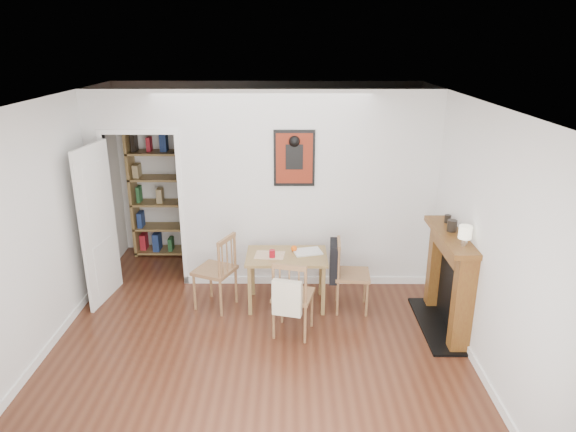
{
  "coord_description": "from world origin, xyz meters",
  "views": [
    {
      "loc": [
        0.35,
        -5.0,
        3.18
      ],
      "look_at": [
        0.32,
        0.6,
        1.24
      ],
      "focal_mm": 32.0,
      "sensor_mm": 36.0,
      "label": 1
    }
  ],
  "objects_px": {
    "dining_table": "(287,261)",
    "ceramic_jar_b": "(448,219)",
    "chair_front": "(293,296)",
    "chair_right": "(351,274)",
    "orange_fruit": "(294,249)",
    "mantel_lamp": "(465,233)",
    "bookshelf": "(160,191)",
    "fireplace": "(450,278)",
    "chair_left": "(215,271)",
    "ceramic_jar_a": "(452,226)",
    "red_glass": "(272,254)",
    "notebook": "(308,252)"
  },
  "relations": [
    {
      "from": "orange_fruit",
      "to": "mantel_lamp",
      "type": "xyz_separation_m",
      "value": [
        1.75,
        -0.97,
        0.58
      ]
    },
    {
      "from": "fireplace",
      "to": "ceramic_jar_b",
      "type": "relative_size",
      "value": 13.52
    },
    {
      "from": "chair_right",
      "to": "chair_front",
      "type": "height_order",
      "value": "chair_front"
    },
    {
      "from": "chair_right",
      "to": "ceramic_jar_b",
      "type": "relative_size",
      "value": 9.81
    },
    {
      "from": "bookshelf",
      "to": "notebook",
      "type": "height_order",
      "value": "bookshelf"
    },
    {
      "from": "red_glass",
      "to": "ceramic_jar_a",
      "type": "relative_size",
      "value": 0.74
    },
    {
      "from": "chair_front",
      "to": "notebook",
      "type": "distance_m",
      "value": 0.81
    },
    {
      "from": "chair_front",
      "to": "orange_fruit",
      "type": "relative_size",
      "value": 12.06
    },
    {
      "from": "mantel_lamp",
      "to": "dining_table",
      "type": "bearing_deg",
      "value": 155.02
    },
    {
      "from": "chair_front",
      "to": "ceramic_jar_a",
      "type": "xyz_separation_m",
      "value": [
        1.76,
        0.22,
        0.76
      ]
    },
    {
      "from": "red_glass",
      "to": "chair_front",
      "type": "bearing_deg",
      "value": -67.47
    },
    {
      "from": "ceramic_jar_a",
      "to": "dining_table",
      "type": "bearing_deg",
      "value": 166.22
    },
    {
      "from": "dining_table",
      "to": "ceramic_jar_b",
      "type": "distance_m",
      "value": 1.97
    },
    {
      "from": "orange_fruit",
      "to": "ceramic_jar_b",
      "type": "distance_m",
      "value": 1.86
    },
    {
      "from": "fireplace",
      "to": "orange_fruit",
      "type": "height_order",
      "value": "fireplace"
    },
    {
      "from": "fireplace",
      "to": "ceramic_jar_b",
      "type": "xyz_separation_m",
      "value": [
        0.01,
        0.35,
        0.59
      ]
    },
    {
      "from": "bookshelf",
      "to": "notebook",
      "type": "xyz_separation_m",
      "value": [
        2.18,
        -1.55,
        -0.33
      ]
    },
    {
      "from": "chair_left",
      "to": "chair_front",
      "type": "distance_m",
      "value": 1.14
    },
    {
      "from": "bookshelf",
      "to": "red_glass",
      "type": "height_order",
      "value": "bookshelf"
    },
    {
      "from": "fireplace",
      "to": "notebook",
      "type": "distance_m",
      "value": 1.7
    },
    {
      "from": "chair_right",
      "to": "bookshelf",
      "type": "xyz_separation_m",
      "value": [
        -2.7,
        1.74,
        0.54
      ]
    },
    {
      "from": "ceramic_jar_a",
      "to": "chair_front",
      "type": "bearing_deg",
      "value": -172.78
    },
    {
      "from": "notebook",
      "to": "ceramic_jar_b",
      "type": "distance_m",
      "value": 1.71
    },
    {
      "from": "red_glass",
      "to": "orange_fruit",
      "type": "xyz_separation_m",
      "value": [
        0.27,
        0.19,
        -0.01
      ]
    },
    {
      "from": "fireplace",
      "to": "orange_fruit",
      "type": "relative_size",
      "value": 16.33
    },
    {
      "from": "orange_fruit",
      "to": "notebook",
      "type": "relative_size",
      "value": 0.23
    },
    {
      "from": "orange_fruit",
      "to": "mantel_lamp",
      "type": "bearing_deg",
      "value": -29.01
    },
    {
      "from": "chair_left",
      "to": "ceramic_jar_b",
      "type": "xyz_separation_m",
      "value": [
        2.75,
        -0.11,
        0.73
      ]
    },
    {
      "from": "bookshelf",
      "to": "orange_fruit",
      "type": "relative_size",
      "value": 26.72
    },
    {
      "from": "ceramic_jar_a",
      "to": "ceramic_jar_b",
      "type": "distance_m",
      "value": 0.28
    },
    {
      "from": "dining_table",
      "to": "orange_fruit",
      "type": "bearing_deg",
      "value": 50.95
    },
    {
      "from": "chair_left",
      "to": "bookshelf",
      "type": "distance_m",
      "value": 2.05
    },
    {
      "from": "fireplace",
      "to": "mantel_lamp",
      "type": "distance_m",
      "value": 0.76
    },
    {
      "from": "fireplace",
      "to": "ceramic_jar_a",
      "type": "xyz_separation_m",
      "value": [
        -0.02,
        0.07,
        0.61
      ]
    },
    {
      "from": "chair_front",
      "to": "mantel_lamp",
      "type": "height_order",
      "value": "mantel_lamp"
    },
    {
      "from": "bookshelf",
      "to": "orange_fruit",
      "type": "bearing_deg",
      "value": -37.13
    },
    {
      "from": "fireplace",
      "to": "chair_front",
      "type": "bearing_deg",
      "value": -175.01
    },
    {
      "from": "chair_front",
      "to": "fireplace",
      "type": "bearing_deg",
      "value": 4.99
    },
    {
      "from": "ceramic_jar_a",
      "to": "ceramic_jar_b",
      "type": "bearing_deg",
      "value": 82.87
    },
    {
      "from": "mantel_lamp",
      "to": "ceramic_jar_b",
      "type": "distance_m",
      "value": 0.69
    },
    {
      "from": "mantel_lamp",
      "to": "chair_front",
      "type": "bearing_deg",
      "value": 174.03
    },
    {
      "from": "chair_right",
      "to": "orange_fruit",
      "type": "bearing_deg",
      "value": 161.99
    },
    {
      "from": "orange_fruit",
      "to": "mantel_lamp",
      "type": "relative_size",
      "value": 0.36
    },
    {
      "from": "ceramic_jar_b",
      "to": "dining_table",
      "type": "bearing_deg",
      "value": 174.82
    },
    {
      "from": "chair_left",
      "to": "red_glass",
      "type": "bearing_deg",
      "value": -1.55
    },
    {
      "from": "fireplace",
      "to": "ceramic_jar_a",
      "type": "relative_size",
      "value": 9.73
    },
    {
      "from": "bookshelf",
      "to": "notebook",
      "type": "bearing_deg",
      "value": -35.47
    },
    {
      "from": "notebook",
      "to": "ceramic_jar_a",
      "type": "height_order",
      "value": "ceramic_jar_a"
    },
    {
      "from": "dining_table",
      "to": "red_glass",
      "type": "distance_m",
      "value": 0.23
    },
    {
      "from": "chair_front",
      "to": "chair_right",
      "type": "bearing_deg",
      "value": 38.5
    }
  ]
}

